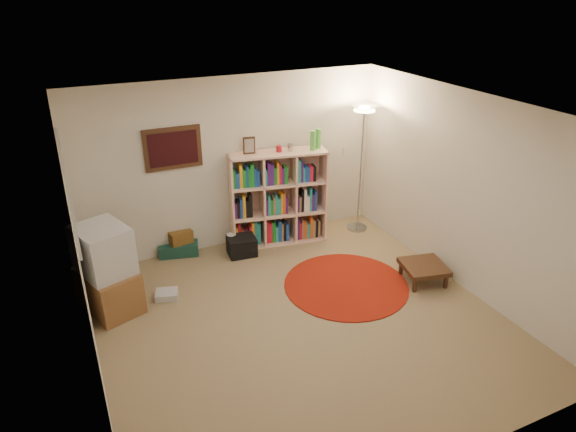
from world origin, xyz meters
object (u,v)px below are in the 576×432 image
(floor_lamp, at_px, (363,128))
(suitcase, at_px, (179,247))
(floor_fan, at_px, (311,217))
(bookshelf, at_px, (277,199))
(tv_stand, at_px, (107,271))
(side_table, at_px, (424,267))

(floor_lamp, bearing_deg, suitcase, 171.71)
(floor_fan, distance_m, suitcase, 2.16)
(bookshelf, relative_size, tv_stand, 1.55)
(bookshelf, distance_m, floor_lamp, 1.66)
(bookshelf, height_order, floor_fan, bookshelf)
(floor_lamp, xyz_separation_m, side_table, (-0.05, -1.72, -1.44))
(floor_lamp, xyz_separation_m, floor_fan, (-0.66, 0.35, -1.47))
(tv_stand, bearing_deg, floor_lamp, -10.48)
(floor_lamp, xyz_separation_m, suitcase, (-2.81, 0.41, -1.56))
(bookshelf, xyz_separation_m, suitcase, (-1.47, 0.24, -0.60))
(suitcase, height_order, side_table, side_table)
(floor_lamp, distance_m, side_table, 2.25)
(suitcase, bearing_deg, floor_lamp, 5.60)
(side_table, bearing_deg, suitcase, 142.35)
(bookshelf, relative_size, side_table, 2.63)
(bookshelf, height_order, suitcase, bookshelf)
(floor_fan, bearing_deg, floor_lamp, -26.89)
(suitcase, bearing_deg, tv_stand, -122.39)
(floor_fan, height_order, tv_stand, tv_stand)
(floor_lamp, relative_size, tv_stand, 1.81)
(bookshelf, height_order, side_table, bookshelf)
(floor_fan, relative_size, tv_stand, 0.33)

